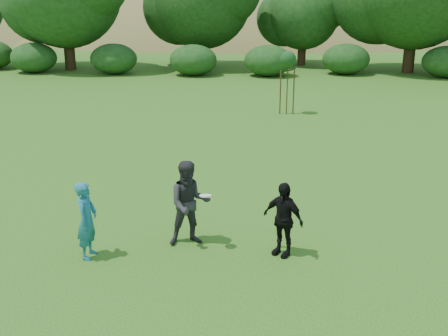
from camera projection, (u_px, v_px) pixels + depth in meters
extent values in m
plane|color=#19470C|center=(211.00, 259.00, 12.20)|extent=(120.00, 120.00, 0.00)
imported|color=#1C687F|center=(87.00, 220.00, 12.05)|extent=(0.44, 0.65, 1.73)
imported|color=#28282B|center=(190.00, 203.00, 12.63)|extent=(1.14, 1.00, 1.98)
imported|color=black|center=(283.00, 219.00, 12.16)|extent=(1.05, 0.88, 1.68)
cylinder|color=white|center=(206.00, 196.00, 12.29)|extent=(0.27, 0.27, 0.06)
cylinder|color=#372815|center=(287.00, 87.00, 25.37)|extent=(0.05, 0.05, 2.50)
sphere|color=#174118|center=(288.00, 59.00, 24.98)|extent=(0.70, 0.70, 0.70)
cylinder|color=#3D2D17|center=(280.00, 92.00, 25.47)|extent=(0.06, 0.06, 2.00)
cylinder|color=#3F2E18|center=(294.00, 92.00, 25.42)|extent=(0.06, 0.06, 2.00)
ellipsoid|color=olive|center=(102.00, 108.00, 84.44)|extent=(110.00, 70.00, 44.00)
ellipsoid|color=olive|center=(403.00, 126.00, 82.91)|extent=(100.00, 64.00, 52.00)
ellipsoid|color=olive|center=(227.00, 96.00, 69.89)|extent=(80.00, 50.00, 28.00)
cylinder|color=#3A2616|center=(69.00, 47.00, 38.42)|extent=(0.73, 0.73, 3.15)
cylinder|color=#3A2616|center=(203.00, 47.00, 39.54)|extent=(0.68, 0.68, 2.80)
cylinder|color=#3A2616|center=(302.00, 49.00, 40.87)|extent=(0.60, 0.60, 2.27)
sphere|color=#194214|center=(303.00, 13.00, 40.07)|extent=(5.22, 5.22, 5.22)
cylinder|color=#3A2616|center=(410.00, 47.00, 37.23)|extent=(0.76, 0.76, 3.32)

